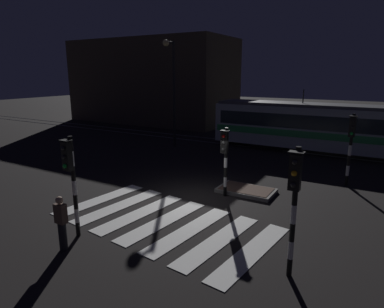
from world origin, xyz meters
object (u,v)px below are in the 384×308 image
Objects in this scene: traffic_light_corner_far_right at (351,139)px; traffic_light_corner_near_right at (294,194)px; traffic_light_median_centre at (225,152)px; traffic_light_kerb_mid_left at (71,172)px; street_lamp_trackside_left at (172,81)px; pedestrian_waiting_at_kerb at (61,223)px; tram at (341,128)px.

traffic_light_corner_near_right is (-0.48, -8.71, 0.04)m from traffic_light_corner_far_right.
traffic_light_corner_far_right is at bearing 43.45° from traffic_light_median_centre.
traffic_light_kerb_mid_left is at bearing -169.28° from traffic_light_corner_near_right.
street_lamp_trackside_left reaches higher than traffic_light_kerb_mid_left.
street_lamp_trackside_left reaches higher than pedestrian_waiting_at_kerb.
traffic_light_corner_near_right reaches higher than traffic_light_corner_far_right.
traffic_light_kerb_mid_left is (-7.05, -9.95, -0.06)m from traffic_light_corner_far_right.
traffic_light_median_centre is at bearing -136.55° from traffic_light_corner_far_right.
traffic_light_corner_near_right is 1.05× the size of traffic_light_kerb_mid_left.
traffic_light_kerb_mid_left is (-6.57, -1.24, -0.11)m from traffic_light_corner_near_right.
tram is (5.91, 16.45, -0.45)m from traffic_light_kerb_mid_left.
street_lamp_trackside_left is (-11.78, 2.97, 2.38)m from traffic_light_corner_far_right.
tram reaches higher than traffic_light_corner_far_right.
street_lamp_trackside_left reaches higher than traffic_light_corner_far_right.
traffic_light_median_centre is at bearing 131.06° from traffic_light_corner_near_right.
traffic_light_corner_near_right is 6.71m from pedestrian_waiting_at_kerb.
street_lamp_trackside_left is (-11.30, 11.68, 2.34)m from traffic_light_corner_near_right.
tram is 18.12m from pedestrian_waiting_at_kerb.
traffic_light_kerb_mid_left reaches higher than pedestrian_waiting_at_kerb.
traffic_light_corner_far_right is 0.20× the size of tram.
traffic_light_corner_far_right is at bearing -14.17° from street_lamp_trackside_left.
traffic_light_median_centre is 0.18× the size of tram.
tram reaches higher than traffic_light_corner_near_right.
tram reaches higher than traffic_light_median_centre.
traffic_light_kerb_mid_left is 13.98m from street_lamp_trackside_left.
traffic_light_corner_far_right is at bearing -80.05° from tram.
tram is (10.64, 3.53, -2.89)m from street_lamp_trackside_left.
tram is (-1.14, 6.50, -0.51)m from traffic_light_corner_far_right.
traffic_light_median_centre is 10.61m from street_lamp_trackside_left.
pedestrian_waiting_at_kerb is at bearing -109.41° from traffic_light_median_centre.
pedestrian_waiting_at_kerb is (-5.57, -17.22, -0.87)m from tram.
traffic_light_kerb_mid_left is 1.56m from pedestrian_waiting_at_kerb.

